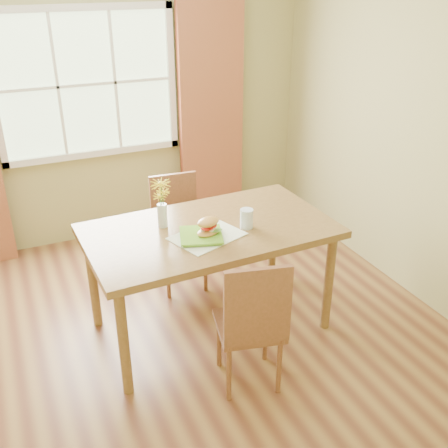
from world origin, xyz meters
TOP-DOWN VIEW (x-y plane):
  - room at (0.00, 0.00)m, footprint 4.24×3.84m
  - window at (0.00, 1.87)m, footprint 1.62×0.06m
  - curtain_right at (1.15, 1.78)m, footprint 0.65×0.08m
  - dining_table at (0.41, 0.08)m, footprint 1.72×1.01m
  - chair_near at (0.40, -0.62)m, footprint 0.47×0.47m
  - chair_far at (0.42, 0.78)m, footprint 0.42×0.42m
  - placemat at (0.35, -0.04)m, footprint 0.53×0.46m
  - plate at (0.30, -0.05)m, footprint 0.34×0.34m
  - croissant_sandwich at (0.35, -0.06)m, footprint 0.19×0.16m
  - water_glass at (0.65, -0.03)m, footprint 0.09×0.09m
  - flower_vase at (0.13, 0.23)m, footprint 0.14×0.14m

SIDE VIEW (x-z plane):
  - chair_far at x=0.42m, z-range 0.04..0.98m
  - chair_near at x=0.40m, z-range 0.05..1.00m
  - dining_table at x=0.41m, z-range 0.33..1.15m
  - placemat at x=0.35m, z-range 0.82..0.83m
  - plate at x=0.30m, z-range 0.83..0.84m
  - water_glass at x=0.65m, z-range 0.82..0.96m
  - croissant_sandwich at x=0.35m, z-range 0.84..0.97m
  - flower_vase at x=0.13m, z-range 0.86..1.20m
  - curtain_right at x=1.15m, z-range 0.00..2.20m
  - room at x=0.00m, z-range -0.02..2.72m
  - window at x=0.00m, z-range 0.84..2.16m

